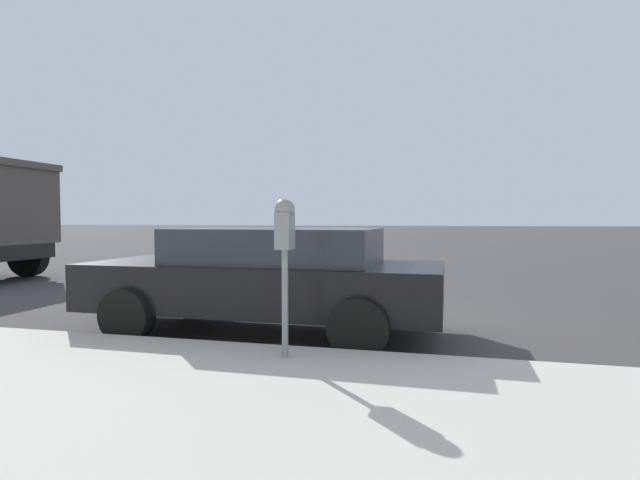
{
  "coord_description": "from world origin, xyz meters",
  "views": [
    {
      "loc": [
        -7.02,
        -1.53,
        1.43
      ],
      "look_at": [
        -2.38,
        -0.39,
        1.23
      ],
      "focal_mm": 28.0,
      "sensor_mm": 36.0,
      "label": 1
    }
  ],
  "objects": [
    {
      "name": "parking_meter",
      "position": [
        -2.62,
        -0.11,
        1.27
      ],
      "size": [
        0.21,
        0.19,
        1.48
      ],
      "color": "gray",
      "rests_on": "sidewalk"
    },
    {
      "name": "ground_plane",
      "position": [
        0.0,
        0.0,
        0.0
      ],
      "size": [
        220.0,
        220.0,
        0.0
      ],
      "primitive_type": "plane",
      "color": "#3D3A3A"
    },
    {
      "name": "car_black",
      "position": [
        -1.11,
        0.6,
        0.72
      ],
      "size": [
        2.02,
        4.42,
        1.32
      ],
      "rotation": [
        0.0,
        0.0,
        -0.01
      ],
      "color": "black",
      "rests_on": "ground_plane"
    }
  ]
}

